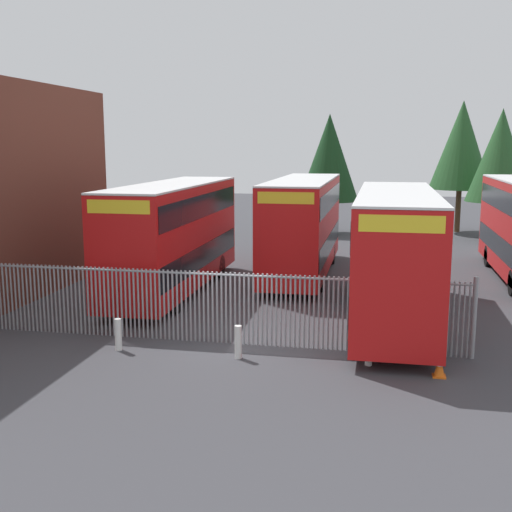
# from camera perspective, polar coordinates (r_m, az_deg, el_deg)

# --- Properties ---
(ground_plane) EXTENTS (100.00, 100.00, 0.00)m
(ground_plane) POSITION_cam_1_polar(r_m,az_deg,el_deg) (26.97, 1.67, -2.73)
(ground_plane) COLOR #3D3D42
(palisade_fence) EXTENTS (15.25, 0.14, 2.35)m
(palisade_fence) POSITION_cam_1_polar(r_m,az_deg,el_deg) (19.20, -3.94, -4.40)
(palisade_fence) COLOR gray
(palisade_fence) RESTS_ON ground
(double_decker_bus_near_gate) EXTENTS (2.54, 10.81, 4.42)m
(double_decker_bus_near_gate) POSITION_cam_1_polar(r_m,az_deg,el_deg) (21.78, 12.46, 0.46)
(double_decker_bus_near_gate) COLOR red
(double_decker_bus_near_gate) RESTS_ON ground
(double_decker_bus_behind_fence_left) EXTENTS (2.54, 10.81, 4.42)m
(double_decker_bus_behind_fence_left) POSITION_cam_1_polar(r_m,az_deg,el_deg) (25.79, -7.42, 2.07)
(double_decker_bus_behind_fence_left) COLOR red
(double_decker_bus_behind_fence_left) RESTS_ON ground
(double_decker_bus_behind_fence_right) EXTENTS (2.54, 10.81, 4.42)m
(double_decker_bus_behind_fence_right) POSITION_cam_1_polar(r_m,az_deg,el_deg) (29.01, 4.27, 3.01)
(double_decker_bus_behind_fence_right) COLOR red
(double_decker_bus_behind_fence_right) RESTS_ON ground
(bollard_near_left) EXTENTS (0.20, 0.20, 0.95)m
(bollard_near_left) POSITION_cam_1_polar(r_m,az_deg,el_deg) (19.05, -12.31, -6.93)
(bollard_near_left) COLOR silver
(bollard_near_left) RESTS_ON ground
(bollard_center_front) EXTENTS (0.20, 0.20, 0.95)m
(bollard_center_front) POSITION_cam_1_polar(r_m,az_deg,el_deg) (17.94, -1.62, -7.76)
(bollard_center_front) COLOR silver
(bollard_center_front) RESTS_ON ground
(bollard_near_right) EXTENTS (0.20, 0.20, 0.95)m
(bollard_near_right) POSITION_cam_1_polar(r_m,az_deg,el_deg) (17.67, 10.14, -8.21)
(bollard_near_right) COLOR silver
(bollard_near_right) RESTS_ON ground
(traffic_cone_by_gate) EXTENTS (0.34, 0.34, 0.59)m
(traffic_cone_by_gate) POSITION_cam_1_polar(r_m,az_deg,el_deg) (17.29, 16.22, -9.52)
(traffic_cone_by_gate) COLOR orange
(traffic_cone_by_gate) RESTS_ON ground
(tree_tall_back) EXTENTS (4.14, 4.14, 8.87)m
(tree_tall_back) POSITION_cam_1_polar(r_m,az_deg,el_deg) (45.46, 18.04, 9.48)
(tree_tall_back) COLOR #4C3823
(tree_tall_back) RESTS_ON ground
(tree_short_side) EXTENTS (3.94, 3.94, 8.11)m
(tree_short_side) POSITION_cam_1_polar(r_m,az_deg,el_deg) (41.70, 21.18, 8.44)
(tree_short_side) COLOR #4C3823
(tree_short_side) RESTS_ON ground
(tree_mid_row) EXTENTS (4.00, 4.00, 7.95)m
(tree_mid_row) POSITION_cam_1_polar(r_m,az_deg,el_deg) (42.63, 6.62, 8.79)
(tree_mid_row) COLOR #4C3823
(tree_mid_row) RESTS_ON ground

